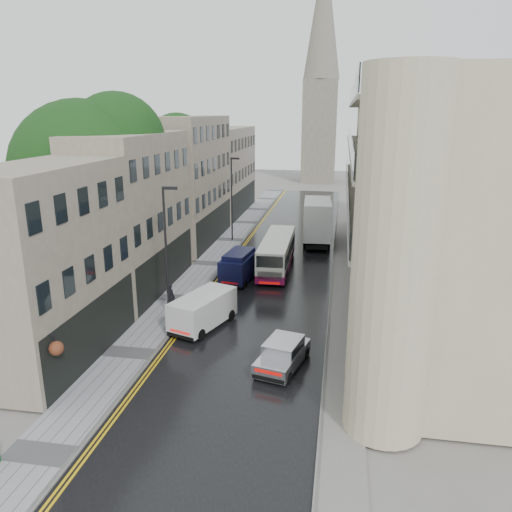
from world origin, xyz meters
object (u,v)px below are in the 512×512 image
(cream_bus, at_px, (260,262))
(tree_near, at_px, (86,195))
(tree_far, at_px, (157,181))
(lamp_post_far, at_px, (232,200))
(pedestrian, at_px, (171,297))
(white_lorry, at_px, (305,225))
(silver_hatchback, at_px, (257,363))
(lamp_post_near, at_px, (166,254))
(navy_van, at_px, (222,270))
(white_van, at_px, (174,317))

(cream_bus, bearing_deg, tree_near, -159.14)
(tree_far, distance_m, lamp_post_far, 7.37)
(lamp_post_far, bearing_deg, pedestrian, -76.33)
(white_lorry, height_order, lamp_post_far, lamp_post_far)
(cream_bus, xyz_separation_m, silver_hatchback, (2.29, -14.84, -0.57))
(tree_far, bearing_deg, lamp_post_near, -68.20)
(cream_bus, relative_size, pedestrian, 5.08)
(tree_far, relative_size, cream_bus, 1.30)
(cream_bus, height_order, pedestrian, cream_bus)
(tree_near, height_order, navy_van, tree_near)
(navy_van, xyz_separation_m, lamp_post_near, (-1.90, -6.33, 2.96))
(pedestrian, height_order, lamp_post_far, lamp_post_far)
(tree_far, bearing_deg, white_van, -67.67)
(cream_bus, bearing_deg, navy_van, -140.65)
(cream_bus, distance_m, navy_van, 3.32)
(tree_near, xyz_separation_m, cream_bus, (11.48, 4.61, -5.62))
(tree_near, height_order, lamp_post_near, tree_near)
(tree_far, distance_m, white_van, 21.42)
(white_van, height_order, pedestrian, white_van)
(white_van, bearing_deg, navy_van, 104.18)
(white_lorry, bearing_deg, navy_van, -117.13)
(white_lorry, distance_m, white_van, 21.32)
(tree_near, distance_m, tree_far, 13.02)
(silver_hatchback, bearing_deg, navy_van, 124.33)
(white_van, height_order, navy_van, navy_van)
(tree_near, height_order, tree_far, tree_near)
(white_lorry, xyz_separation_m, lamp_post_near, (-7.14, -18.06, 1.96))
(pedestrian, bearing_deg, lamp_post_far, -65.41)
(white_lorry, relative_size, pedestrian, 4.43)
(tree_near, height_order, cream_bus, tree_near)
(white_lorry, bearing_deg, tree_far, -178.18)
(tree_near, bearing_deg, white_van, -37.24)
(tree_near, xyz_separation_m, tree_far, (0.30, 13.00, -0.72))
(lamp_post_near, distance_m, lamp_post_far, 19.62)
(tree_near, relative_size, lamp_post_far, 1.71)
(tree_far, height_order, white_lorry, tree_far)
(cream_bus, relative_size, white_lorry, 1.15)
(silver_hatchback, relative_size, white_van, 0.85)
(silver_hatchback, bearing_deg, tree_far, 133.65)
(cream_bus, relative_size, silver_hatchback, 2.43)
(navy_van, distance_m, lamp_post_near, 7.24)
(tree_near, distance_m, white_van, 11.86)
(lamp_post_near, bearing_deg, lamp_post_far, 87.63)
(cream_bus, distance_m, pedestrian, 9.01)
(pedestrian, xyz_separation_m, lamp_post_near, (0.12, -0.71, 3.12))
(cream_bus, xyz_separation_m, pedestrian, (-4.56, -7.77, -0.26))
(pedestrian, bearing_deg, cream_bus, -96.11)
(tree_near, bearing_deg, silver_hatchback, -36.62)
(cream_bus, bearing_deg, tree_far, 142.11)
(navy_van, bearing_deg, pedestrian, -102.85)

